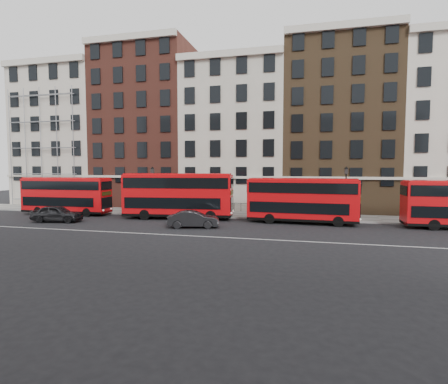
% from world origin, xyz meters
% --- Properties ---
extents(ground, '(120.00, 120.00, 0.00)m').
position_xyz_m(ground, '(0.00, 0.00, 0.00)').
color(ground, black).
rests_on(ground, ground).
extents(pavement, '(80.00, 5.00, 0.15)m').
position_xyz_m(pavement, '(0.00, 10.50, 0.07)').
color(pavement, slate).
rests_on(pavement, ground).
extents(kerb, '(80.00, 0.30, 0.16)m').
position_xyz_m(kerb, '(0.00, 8.00, 0.08)').
color(kerb, gray).
rests_on(kerb, ground).
extents(road_centre_line, '(70.00, 0.12, 0.01)m').
position_xyz_m(road_centre_line, '(0.00, -2.00, 0.01)').
color(road_centre_line, white).
rests_on(road_centre_line, ground).
extents(building_terrace, '(64.00, 11.95, 22.00)m').
position_xyz_m(building_terrace, '(-0.31, 17.88, 10.24)').
color(building_terrace, beige).
rests_on(building_terrace, ground).
extents(bus_a, '(10.18, 2.77, 4.24)m').
position_xyz_m(bus_a, '(-17.40, 6.35, 2.28)').
color(bus_a, red).
rests_on(bus_a, ground).
extents(bus_b, '(11.56, 4.01, 4.76)m').
position_xyz_m(bus_b, '(-3.89, 6.35, 2.55)').
color(bus_b, red).
rests_on(bus_b, ground).
extents(bus_c, '(10.44, 3.02, 4.34)m').
position_xyz_m(bus_c, '(8.76, 6.35, 2.33)').
color(bus_c, red).
rests_on(bus_c, ground).
extents(car_rear, '(5.12, 2.76, 1.65)m').
position_xyz_m(car_rear, '(-14.72, 1.54, 0.83)').
color(car_rear, black).
rests_on(car_rear, ground).
extents(car_front, '(4.83, 2.68, 1.51)m').
position_xyz_m(car_front, '(-0.56, 1.65, 0.75)').
color(car_front, '#232326').
rests_on(car_front, ground).
extents(lamp_post_left, '(0.44, 0.44, 5.33)m').
position_xyz_m(lamp_post_left, '(-8.08, 9.22, 3.08)').
color(lamp_post_left, black).
rests_on(lamp_post_left, pavement).
extents(lamp_post_right, '(0.44, 0.44, 5.33)m').
position_xyz_m(lamp_post_right, '(13.02, 9.15, 3.08)').
color(lamp_post_right, black).
rests_on(lamp_post_right, pavement).
extents(iron_railings, '(6.60, 0.06, 1.00)m').
position_xyz_m(iron_railings, '(0.00, 12.70, 0.65)').
color(iron_railings, black).
rests_on(iron_railings, pavement).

